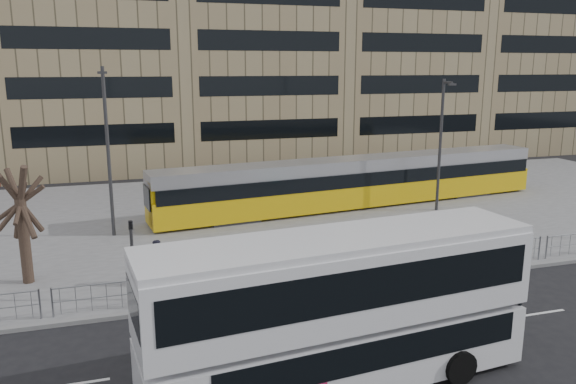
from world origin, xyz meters
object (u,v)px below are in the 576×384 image
object	(u,v)px
traffic_light_west	(132,250)
lamp_post_east	(441,140)
pedestrian	(159,262)
lamp_post_west	(108,146)
double_decker_bus	(340,306)
ad_panel	(432,245)
station_sign	(427,231)
bare_tree	(16,161)
tram	(358,182)

from	to	relation	value
traffic_light_west	lamp_post_east	xyz separation A→B (m)	(18.25, 8.58, 2.35)
pedestrian	lamp_post_west	distance (m)	8.59
double_decker_bus	ad_panel	xyz separation A→B (m)	(7.70, 7.85, -1.43)
ad_panel	lamp_post_east	xyz separation A→B (m)	(5.27, 8.13, 3.55)
station_sign	bare_tree	world-z (taller)	bare_tree
double_decker_bus	lamp_post_west	xyz separation A→B (m)	(-6.03, 16.24, 2.48)
tram	pedestrian	bearing A→B (deg)	-150.15
ad_panel	pedestrian	world-z (taller)	pedestrian
double_decker_bus	pedestrian	world-z (taller)	double_decker_bus
lamp_post_west	bare_tree	distance (m)	6.66
lamp_post_east	pedestrian	bearing A→B (deg)	-157.16
station_sign	pedestrian	xyz separation A→B (m)	(-11.28, 1.48, -0.73)
double_decker_bus	lamp_post_west	world-z (taller)	lamp_post_west
ad_panel	station_sign	bearing A→B (deg)	-156.99
tram	pedestrian	world-z (taller)	tram
double_decker_bus	bare_tree	xyz separation A→B (m)	(-9.38, 10.50, 2.81)
station_sign	pedestrian	bearing A→B (deg)	-177.41
traffic_light_west	lamp_post_west	distance (m)	9.28
pedestrian	station_sign	bearing A→B (deg)	-96.61
tram	station_sign	bearing A→B (deg)	-105.73
ad_panel	lamp_post_west	world-z (taller)	lamp_post_west
station_sign	lamp_post_east	world-z (taller)	lamp_post_east
tram	traffic_light_west	xyz separation A→B (m)	(-14.03, -11.05, 0.43)
tram	pedestrian	distance (m)	16.26
tram	ad_panel	size ratio (longest dim) A/B	19.43
traffic_light_west	lamp_post_west	bearing A→B (deg)	91.10
tram	ad_panel	distance (m)	10.68
station_sign	ad_panel	size ratio (longest dim) A/B	1.78
traffic_light_west	bare_tree	distance (m)	5.98
bare_tree	ad_panel	bearing A→B (deg)	-8.80
double_decker_bus	lamp_post_west	bearing A→B (deg)	104.88
bare_tree	double_decker_bus	bearing A→B (deg)	-48.22
ad_panel	lamp_post_east	distance (m)	10.31
lamp_post_east	double_decker_bus	bearing A→B (deg)	-129.06
double_decker_bus	pedestrian	size ratio (longest dim) A/B	5.95
station_sign	lamp_post_east	bearing A→B (deg)	65.81
station_sign	lamp_post_west	bearing A→B (deg)	155.46
tram	lamp_post_west	size ratio (longest dim) A/B	3.03
lamp_post_west	lamp_post_east	distance (m)	19.00
station_sign	lamp_post_west	size ratio (longest dim) A/B	0.28
station_sign	lamp_post_west	world-z (taller)	lamp_post_west
lamp_post_east	bare_tree	bearing A→B (deg)	-166.23
ad_panel	lamp_post_west	distance (m)	16.55
double_decker_bus	station_sign	xyz separation A→B (m)	(7.01, 7.24, -0.55)
station_sign	lamp_post_west	distance (m)	16.13
station_sign	pedestrian	distance (m)	11.40
pedestrian	bare_tree	world-z (taller)	bare_tree
station_sign	pedestrian	world-z (taller)	station_sign
pedestrian	bare_tree	xyz separation A→B (m)	(-5.12, 1.78, 4.09)
traffic_light_west	lamp_post_west	xyz separation A→B (m)	(-0.75, 8.84, 2.72)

